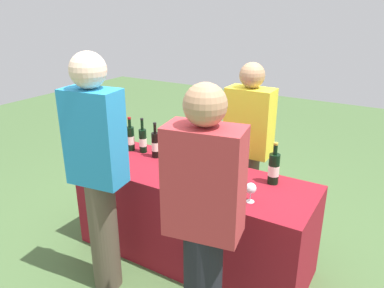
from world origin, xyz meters
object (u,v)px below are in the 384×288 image
wine_glass_3 (228,178)px  wine_glass_0 (123,151)px  wine_bottle_1 (143,140)px  guest_0 (98,168)px  wine_bottle_0 (130,138)px  guest_1 (204,220)px  wine_glass_5 (251,189)px  menu_board (195,162)px  wine_bottle_3 (228,159)px  wine_glass_1 (179,170)px  wine_glass_4 (239,179)px  wine_bottle_2 (155,145)px  wine_glass_2 (199,177)px  server_pouring (248,146)px  wine_bottle_4 (274,168)px

wine_glass_3 → wine_glass_0: bearing=-179.3°
wine_bottle_1 → guest_0: 0.83m
wine_bottle_0 → guest_1: (1.24, -0.86, 0.02)m
wine_bottle_0 → guest_1: guest_1 is taller
wine_glass_5 → menu_board: wine_glass_5 is taller
wine_bottle_3 → wine_glass_1: (-0.24, -0.33, -0.02)m
wine_bottle_3 → wine_glass_0: 0.88m
wine_bottle_1 → wine_glass_4: bearing=-13.5°
wine_bottle_0 → wine_bottle_2: wine_bottle_2 is taller
menu_board → wine_glass_5: bearing=-49.8°
wine_bottle_3 → guest_0: (-0.59, -0.79, 0.09)m
wine_glass_0 → guest_1: (1.12, -0.62, 0.04)m
wine_glass_1 → wine_glass_2: wine_glass_1 is taller
server_pouring → menu_board: bearing=-29.3°
wine_glass_4 → server_pouring: bearing=108.0°
menu_board → guest_0: bearing=-86.5°
wine_glass_0 → wine_glass_3: 0.96m
wine_glass_1 → menu_board: bearing=115.6°
wine_bottle_4 → wine_glass_1: bearing=-151.3°
wine_bottle_2 → wine_glass_2: size_ratio=2.43×
wine_bottle_2 → wine_glass_5: wine_bottle_2 is taller
wine_bottle_0 → wine_glass_5: 1.33m
wine_bottle_4 → wine_glass_2: size_ratio=2.49×
wine_glass_0 → wine_bottle_4: bearing=12.3°
wine_glass_2 → guest_0: size_ratio=0.07×
wine_bottle_3 → wine_glass_0: size_ratio=2.29×
wine_glass_4 → menu_board: wine_glass_4 is taller
wine_glass_1 → server_pouring: bearing=72.1°
wine_glass_3 → wine_glass_4: 0.09m
wine_glass_2 → server_pouring: 0.76m
wine_bottle_3 → wine_glass_1: size_ratio=2.33×
wine_bottle_0 → wine_glass_3: bearing=-11.8°
wine_bottle_2 → wine_bottle_3: (0.67, 0.04, -0.00)m
wine_bottle_1 → server_pouring: size_ratio=0.20×
guest_0 → guest_1: bearing=-14.1°
wine_glass_4 → wine_bottle_4: bearing=58.4°
wine_glass_0 → guest_0: guest_0 is taller
wine_glass_5 → wine_bottle_2: bearing=163.2°
wine_bottle_2 → wine_glass_0: bearing=-128.1°
wine_glass_2 → guest_0: bearing=-141.1°
wine_bottle_1 → wine_glass_0: wine_bottle_1 is taller
wine_bottle_3 → server_pouring: server_pouring is taller
wine_bottle_2 → guest_1: bearing=-41.7°
wine_bottle_1 → wine_bottle_4: (1.20, 0.01, 0.01)m
wine_bottle_1 → wine_glass_0: size_ratio=2.36×
wine_bottle_3 → menu_board: (-0.80, 0.84, -0.51)m
wine_glass_5 → wine_bottle_3: bearing=134.0°
wine_bottle_0 → menu_board: wine_bottle_0 is taller
wine_glass_0 → wine_glass_4: size_ratio=0.96×
wine_bottle_2 → guest_1: size_ratio=0.19×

